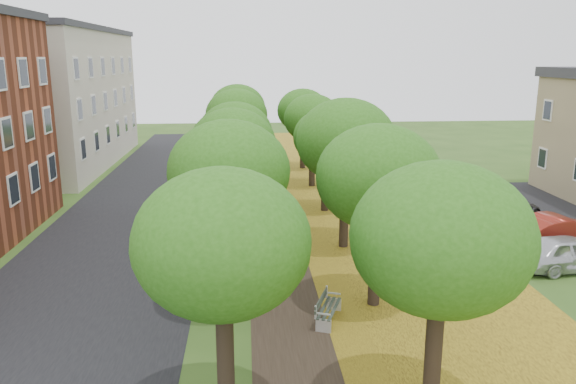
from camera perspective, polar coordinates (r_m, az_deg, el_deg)
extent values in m
cube|color=black|center=(28.33, -16.09, -3.83)|extent=(8.00, 70.00, 0.01)
cube|color=black|center=(27.77, -0.74, -3.63)|extent=(3.20, 70.00, 0.01)
cube|color=gold|center=(28.51, 9.36, -3.35)|extent=(7.50, 70.00, 0.01)
cube|color=black|center=(32.44, 23.70, -2.26)|extent=(9.00, 16.00, 0.01)
cylinder|color=black|center=(13.29, -6.37, -16.69)|extent=(0.40, 0.40, 3.12)
ellipsoid|color=#265B13|center=(12.11, -6.72, -5.08)|extent=(3.88, 3.88, 3.30)
cylinder|color=black|center=(18.71, -5.78, -7.38)|extent=(0.40, 0.40, 3.12)
ellipsoid|color=#265B13|center=(17.90, -5.99, 1.09)|extent=(3.88, 3.88, 3.30)
cylinder|color=black|center=(24.41, -5.47, -2.33)|extent=(0.40, 0.40, 3.12)
ellipsoid|color=#265B13|center=(23.79, -5.62, 4.22)|extent=(3.88, 3.88, 3.30)
cylinder|color=black|center=(30.22, -5.28, 0.80)|extent=(0.40, 0.40, 3.12)
ellipsoid|color=#265B13|center=(29.72, -5.39, 6.11)|extent=(3.88, 3.88, 3.30)
cylinder|color=black|center=(36.09, -5.15, 2.91)|extent=(0.40, 0.40, 3.12)
ellipsoid|color=#265B13|center=(35.68, -5.24, 7.37)|extent=(3.88, 3.88, 3.30)
cylinder|color=black|center=(42.00, -5.05, 4.43)|extent=(0.40, 0.40, 3.12)
ellipsoid|color=#265B13|center=(41.65, -5.14, 8.27)|extent=(3.88, 3.88, 3.30)
cylinder|color=black|center=(13.94, 14.55, -15.51)|extent=(0.40, 0.40, 3.12)
ellipsoid|color=#265B13|center=(12.83, 15.30, -4.41)|extent=(3.88, 3.88, 3.30)
cylinder|color=black|center=(19.18, 8.82, -6.94)|extent=(0.40, 0.40, 3.12)
ellipsoid|color=#265B13|center=(18.39, 9.14, 1.33)|extent=(3.88, 3.88, 3.30)
cylinder|color=black|center=(24.77, 5.71, -2.09)|extent=(0.40, 0.40, 3.12)
ellipsoid|color=#265B13|center=(24.16, 5.87, 4.36)|extent=(3.88, 3.88, 3.30)
cylinder|color=black|center=(30.51, 3.77, 0.95)|extent=(0.40, 0.40, 3.12)
ellipsoid|color=#265B13|center=(30.02, 3.86, 6.21)|extent=(3.88, 3.88, 3.30)
cylinder|color=black|center=(36.34, 2.45, 3.03)|extent=(0.40, 0.40, 3.12)
ellipsoid|color=#265B13|center=(35.93, 2.50, 7.46)|extent=(3.88, 3.88, 3.30)
cylinder|color=black|center=(42.22, 1.49, 4.53)|extent=(0.40, 0.40, 3.12)
ellipsoid|color=#265B13|center=(41.86, 1.52, 8.34)|extent=(3.88, 3.88, 3.30)
cube|color=beige|center=(47.15, -23.61, 8.57)|extent=(10.00, 20.00, 10.00)
cube|color=#2D2D33|center=(47.08, -24.23, 14.87)|extent=(10.30, 20.30, 0.40)
cube|color=#2C372D|center=(18.28, 4.18, -11.70)|extent=(1.03, 1.79, 0.04)
cube|color=#2C372D|center=(18.22, 3.41, -10.88)|extent=(0.65, 1.65, 0.25)
cube|color=silver|center=(17.68, 3.62, -13.41)|extent=(0.47, 0.22, 0.44)
cube|color=silver|center=(19.08, 4.68, -11.30)|extent=(0.47, 0.22, 0.44)
cube|color=silver|center=(17.50, 3.64, -12.27)|extent=(0.43, 0.21, 0.04)
cube|color=silver|center=(18.92, 4.70, -10.23)|extent=(0.43, 0.21, 0.04)
imported|color=silver|center=(24.81, 26.73, -5.54)|extent=(4.36, 2.09, 1.44)
imported|color=maroon|center=(27.31, 25.90, -3.69)|extent=(4.82, 2.41, 1.52)
imported|color=#313136|center=(30.27, 20.54, -1.61)|extent=(5.52, 3.98, 1.48)
imported|color=silver|center=(35.82, 18.03, 0.69)|extent=(4.96, 3.35, 1.26)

